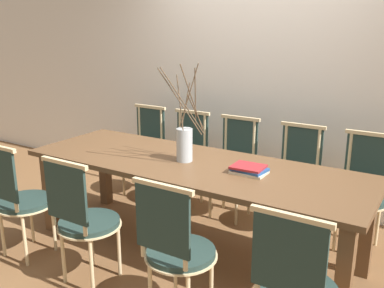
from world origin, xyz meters
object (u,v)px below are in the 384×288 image
object	(u,v)px
chair_far_center	(233,164)
vase_centerpiece	(185,143)
dining_table	(192,174)
chair_near_center	(176,247)
book_stack	(249,169)

from	to	relation	value
chair_far_center	vase_centerpiece	world-z (taller)	vase_centerpiece
dining_table	vase_centerpiece	distance (m)	0.25
chair_near_center	book_stack	world-z (taller)	chair_near_center
book_stack	vase_centerpiece	bearing A→B (deg)	-179.52
vase_centerpiece	book_stack	size ratio (longest dim) A/B	2.97
chair_near_center	vase_centerpiece	distance (m)	1.00
chair_near_center	vase_centerpiece	world-z (taller)	vase_centerpiece
dining_table	book_stack	xyz separation A→B (m)	(0.48, 0.01, 0.12)
dining_table	vase_centerpiece	world-z (taller)	vase_centerpiece
chair_far_center	book_stack	size ratio (longest dim) A/B	3.69
dining_table	chair_far_center	world-z (taller)	chair_far_center
dining_table	book_stack	bearing A→B (deg)	1.27
chair_near_center	vase_centerpiece	xyz separation A→B (m)	(-0.45, 0.80, 0.39)
chair_near_center	chair_far_center	size ratio (longest dim) A/B	1.00
dining_table	vase_centerpiece	bearing A→B (deg)	175.17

